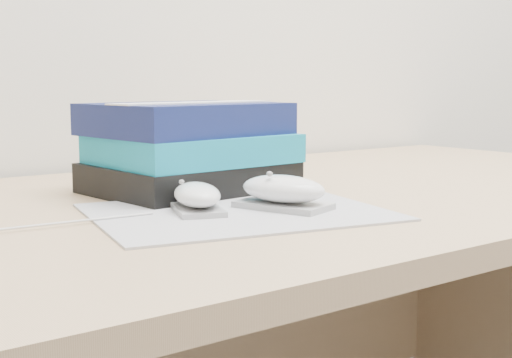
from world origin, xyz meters
TOP-DOWN VIEW (x-y plane):
  - desk at (0.00, 1.64)m, footprint 1.60×0.80m
  - mousepad at (-0.15, 1.47)m, footprint 0.41×0.34m
  - mouse_rear at (-0.19, 1.50)m, footprint 0.09×0.11m
  - mouse_front at (-0.09, 1.45)m, footprint 0.10×0.13m
  - usb_cable at (-0.36, 1.52)m, footprint 0.22×0.02m
  - book_stack at (-0.11, 1.66)m, footprint 0.29×0.24m
  - pouch at (-0.15, 1.67)m, footprint 0.14×0.11m

SIDE VIEW (x-z plane):
  - desk at x=0.00m, z-range 0.13..0.86m
  - mousepad at x=-0.15m, z-range 0.73..0.73m
  - usb_cable at x=-0.36m, z-range 0.73..0.74m
  - mouse_rear at x=-0.19m, z-range 0.73..0.77m
  - mouse_front at x=-0.09m, z-range 0.73..0.78m
  - pouch at x=-0.15m, z-range 0.73..0.84m
  - book_stack at x=-0.11m, z-range 0.73..0.86m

